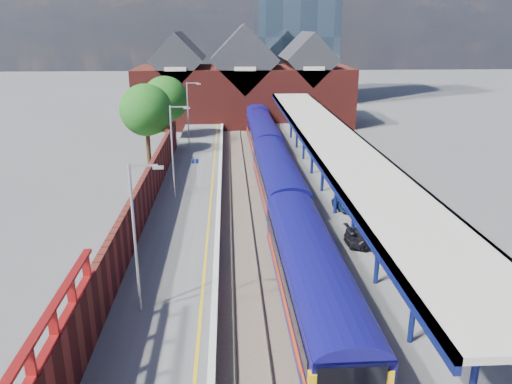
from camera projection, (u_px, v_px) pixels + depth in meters
The scene contains 21 objects.
ground at pixel (254, 178), 46.26m from camera, with size 240.00×240.00×0.00m, color #5B5B5E.
ballast_bed at pixel (262, 217), 36.77m from camera, with size 6.00×76.00×0.06m, color #473D33.
rails at pixel (262, 216), 36.74m from camera, with size 4.51×76.00×0.14m.
left_platform at pixel (186, 213), 36.33m from camera, with size 5.00×76.00×1.00m, color #565659.
right_platform at pixel (342, 209), 36.95m from camera, with size 6.00×76.00×1.00m, color #565659.
coping_left at pixel (218, 205), 36.29m from camera, with size 0.30×76.00×0.05m, color silver.
coping_right at pixel (304, 204), 36.63m from camera, with size 0.30×76.00×0.05m, color silver.
yellow_line at pixel (210, 206), 36.26m from camera, with size 0.14×76.00×0.01m, color yellow.
train at pixel (269, 151), 47.37m from camera, with size 3.00×65.93×3.45m.
canopy at pixel (333, 141), 37.27m from camera, with size 4.50×52.00×4.48m.
lamp_post_b at pixel (137, 230), 21.60m from camera, with size 1.48×0.18×7.00m.
lamp_post_c at pixel (174, 146), 36.76m from camera, with size 1.48×0.18×7.00m.
lamp_post_d at pixel (189, 111), 51.92m from camera, with size 1.48×0.18×7.00m.
platform_sign at pixel (195, 169), 39.45m from camera, with size 0.55×0.08×2.50m.
brick_wall at pixel (132, 221), 29.45m from camera, with size 0.35×50.00×3.86m.
station_building at pixel (244, 85), 71.07m from camera, with size 30.00×12.12×13.78m.
tree_near at pixel (147, 112), 49.61m from camera, with size 5.20×5.20×8.10m.
tree_far at pixel (167, 100), 57.24m from camera, with size 5.20×5.20×8.10m.
parked_car_silver at pixel (407, 248), 27.89m from camera, with size 1.34×3.85×1.27m, color #A8A9AD.
parked_car_dark at pixel (383, 235), 29.44m from camera, with size 1.84×4.52×1.31m, color black.
parked_car_blue at pixel (360, 201), 35.56m from camera, with size 1.81×3.93×1.09m, color navy.
Camera 1 is at (-2.36, -14.24, 13.37)m, focal length 35.00 mm.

